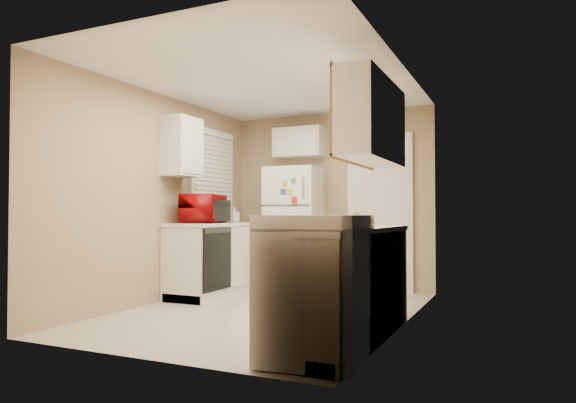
% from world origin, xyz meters
% --- Properties ---
extents(floor, '(3.80, 3.80, 0.00)m').
position_xyz_m(floor, '(0.00, 0.00, 0.00)').
color(floor, beige).
rests_on(floor, ground).
extents(ceiling, '(3.80, 3.80, 0.00)m').
position_xyz_m(ceiling, '(0.00, 0.00, 2.40)').
color(ceiling, white).
rests_on(ceiling, floor).
extents(wall_left, '(3.80, 3.80, 0.00)m').
position_xyz_m(wall_left, '(-1.40, 0.00, 1.20)').
color(wall_left, tan).
rests_on(wall_left, floor).
extents(wall_right, '(3.80, 3.80, 0.00)m').
position_xyz_m(wall_right, '(1.40, 0.00, 1.20)').
color(wall_right, tan).
rests_on(wall_right, floor).
extents(wall_back, '(2.80, 2.80, 0.00)m').
position_xyz_m(wall_back, '(0.00, 1.90, 1.20)').
color(wall_back, tan).
rests_on(wall_back, floor).
extents(wall_front, '(2.80, 2.80, 0.00)m').
position_xyz_m(wall_front, '(0.00, -1.90, 1.20)').
color(wall_front, tan).
rests_on(wall_front, floor).
extents(left_counter, '(0.60, 1.80, 0.90)m').
position_xyz_m(left_counter, '(-1.10, 0.90, 0.45)').
color(left_counter, silver).
rests_on(left_counter, floor).
extents(dishwasher, '(0.03, 0.58, 0.72)m').
position_xyz_m(dishwasher, '(-0.81, 0.30, 0.49)').
color(dishwasher, black).
rests_on(dishwasher, floor).
extents(sink, '(0.54, 0.74, 0.16)m').
position_xyz_m(sink, '(-1.10, 1.05, 0.86)').
color(sink, gray).
rests_on(sink, left_counter).
extents(microwave, '(0.69, 0.51, 0.41)m').
position_xyz_m(microwave, '(-1.08, 0.42, 1.05)').
color(microwave, '#8A0305').
rests_on(microwave, left_counter).
extents(soap_bottle, '(0.12, 0.12, 0.21)m').
position_xyz_m(soap_bottle, '(-1.15, 1.27, 1.00)').
color(soap_bottle, silver).
rests_on(soap_bottle, left_counter).
extents(window_blinds, '(0.10, 0.98, 1.08)m').
position_xyz_m(window_blinds, '(-1.36, 1.05, 1.60)').
color(window_blinds, silver).
rests_on(window_blinds, wall_left).
extents(upper_cabinet_left, '(0.30, 0.45, 0.70)m').
position_xyz_m(upper_cabinet_left, '(-1.25, 0.22, 1.80)').
color(upper_cabinet_left, silver).
rests_on(upper_cabinet_left, wall_left).
extents(refrigerator, '(0.72, 0.70, 1.63)m').
position_xyz_m(refrigerator, '(-0.38, 1.54, 0.81)').
color(refrigerator, silver).
rests_on(refrigerator, floor).
extents(cabinet_over_fridge, '(0.70, 0.30, 0.40)m').
position_xyz_m(cabinet_over_fridge, '(-0.40, 1.75, 2.00)').
color(cabinet_over_fridge, silver).
rests_on(cabinet_over_fridge, wall_back).
extents(interior_door, '(0.86, 0.06, 2.08)m').
position_xyz_m(interior_door, '(0.70, 1.86, 1.02)').
color(interior_door, silver).
rests_on(interior_door, floor).
extents(right_counter, '(0.60, 2.00, 0.90)m').
position_xyz_m(right_counter, '(1.10, -0.80, 0.45)').
color(right_counter, silver).
rests_on(right_counter, floor).
extents(stove, '(0.76, 0.90, 1.01)m').
position_xyz_m(stove, '(1.08, -1.38, 0.51)').
color(stove, silver).
rests_on(stove, floor).
extents(upper_cabinet_right, '(0.30, 1.20, 0.70)m').
position_xyz_m(upper_cabinet_right, '(1.25, -0.50, 1.80)').
color(upper_cabinet_right, silver).
rests_on(upper_cabinet_right, wall_right).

